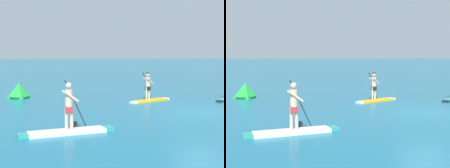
{
  "view_description": "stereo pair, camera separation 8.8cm",
  "coord_description": "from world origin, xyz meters",
  "views": [
    {
      "loc": [
        -7.89,
        -13.74,
        2.69
      ],
      "look_at": [
        -2.91,
        5.28,
        0.96
      ],
      "focal_mm": 53.1,
      "sensor_mm": 36.0,
      "label": 1
    },
    {
      "loc": [
        -7.81,
        -13.76,
        2.69
      ],
      "look_at": [
        -2.91,
        5.28,
        0.96
      ],
      "focal_mm": 53.1,
      "sensor_mm": 36.0,
      "label": 2
    }
  ],
  "objects": [
    {
      "name": "ground",
      "position": [
        0.0,
        0.0,
        0.0
      ],
      "size": [
        440.0,
        440.0,
        0.0
      ],
      "primitive_type": "plane",
      "color": "#196B8C"
    },
    {
      "name": "paddleboarder_near_left",
      "position": [
        -6.52,
        -2.56,
        0.33
      ],
      "size": [
        3.34,
        1.06,
        1.84
      ],
      "rotation": [
        0.0,
        0.0,
        0.12
      ],
      "color": "white",
      "rests_on": "ground"
    },
    {
      "name": "paddleboarder_mid_center",
      "position": [
        -0.95,
        4.19,
        0.39
      ],
      "size": [
        2.85,
        1.62,
        1.73
      ],
      "rotation": [
        0.0,
        0.0,
        0.44
      ],
      "color": "yellow",
      "rests_on": "ground"
    },
    {
      "name": "race_marker_buoy",
      "position": [
        -8.31,
        7.8,
        0.4
      ],
      "size": [
        1.3,
        1.3,
        0.94
      ],
      "color": "green",
      "rests_on": "ground"
    }
  ]
}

